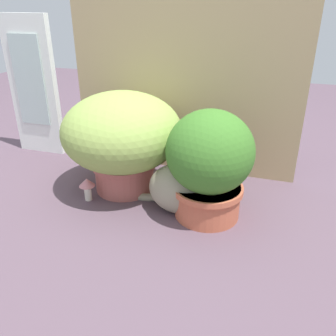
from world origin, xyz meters
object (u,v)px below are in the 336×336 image
cat (182,187)px  mushroom_ornament_pink (87,185)px  leafy_planter (209,163)px  grass_planter (122,136)px

cat → mushroom_ornament_pink: 0.44m
leafy_planter → grass_planter: bearing=165.6°
leafy_planter → mushroom_ornament_pink: size_ratio=4.22×
mushroom_ornament_pink → cat: bearing=4.3°
leafy_planter → mushroom_ornament_pink: 0.57m
grass_planter → mushroom_ornament_pink: size_ratio=5.03×
leafy_planter → cat: size_ratio=1.23×
grass_planter → leafy_planter: size_ratio=1.19×
grass_planter → mushroom_ornament_pink: bearing=-126.5°
grass_planter → leafy_planter: grass_planter is taller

